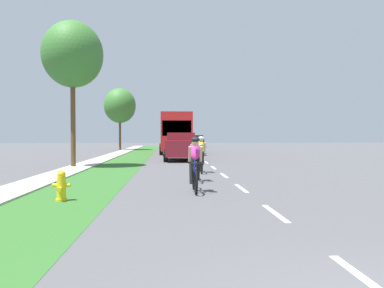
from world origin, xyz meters
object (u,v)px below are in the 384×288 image
object	(u,v)px
cyclist_distant	(201,154)
suv_maroon	(181,146)
cyclist_trailing	(195,158)
street_tree_near	(73,55)
bus_red	(176,131)
fire_hydrant_yellow	(61,186)
street_tree_far	(120,106)
cyclist_lead	(195,164)
pickup_black	(196,141)

from	to	relation	value
cyclist_distant	suv_maroon	bearing A→B (deg)	94.45
cyclist_trailing	suv_maroon	xyz separation A→B (m)	(-0.20, 11.27, 0.14)
cyclist_trailing	street_tree_near	distance (m)	9.81
bus_red	street_tree_near	world-z (taller)	street_tree_near
fire_hydrant_yellow	street_tree_far	distance (m)	33.47
cyclist_lead	cyclist_distant	xyz separation A→B (m)	(0.62, 5.63, 0.00)
suv_maroon	pickup_black	xyz separation A→B (m)	(2.92, 28.20, -0.12)
cyclist_lead	street_tree_far	size ratio (longest dim) A/B	0.25
cyclist_lead	suv_maroon	distance (m)	13.83
cyclist_trailing	cyclist_distant	world-z (taller)	same
fire_hydrant_yellow	street_tree_far	world-z (taller)	street_tree_far
suv_maroon	pickup_black	bearing A→B (deg)	84.10
suv_maroon	street_tree_near	xyz separation A→B (m)	(-5.58, -5.02, 4.73)
fire_hydrant_yellow	suv_maroon	world-z (taller)	suv_maroon
cyclist_distant	suv_maroon	size ratio (longest dim) A/B	0.37
pickup_black	fire_hydrant_yellow	bearing A→B (deg)	-98.27
fire_hydrant_yellow	cyclist_lead	world-z (taller)	cyclist_lead
cyclist_distant	bus_red	distance (m)	18.92
suv_maroon	street_tree_far	bearing A→B (deg)	109.03
suv_maroon	street_tree_far	world-z (taller)	street_tree_far
cyclist_trailing	street_tree_far	bearing A→B (deg)	102.34
cyclist_lead	bus_red	bearing A→B (deg)	90.39
pickup_black	street_tree_near	distance (m)	34.63
cyclist_distant	street_tree_near	bearing A→B (deg)	152.92
street_tree_far	cyclist_distant	bearing A→B (deg)	-75.37
fire_hydrant_yellow	cyclist_trailing	size ratio (longest dim) A/B	0.44
bus_red	street_tree_far	size ratio (longest dim) A/B	1.70
cyclist_distant	fire_hydrant_yellow	bearing A→B (deg)	-120.21
cyclist_lead	street_tree_near	distance (m)	11.51
cyclist_lead	street_tree_near	size ratio (longest dim) A/B	0.23
suv_maroon	fire_hydrant_yellow	bearing A→B (deg)	-102.60
cyclist_trailing	cyclist_distant	xyz separation A→B (m)	(0.43, 3.07, 0.00)
cyclist_lead	street_tree_near	bearing A→B (deg)	122.44
suv_maroon	pickup_black	distance (m)	28.35
fire_hydrant_yellow	cyclist_trailing	world-z (taller)	cyclist_trailing
cyclist_trailing	pickup_black	xyz separation A→B (m)	(2.71, 39.47, 0.02)
bus_red	pickup_black	distance (m)	17.84
cyclist_lead	bus_red	xyz separation A→B (m)	(-0.17, 24.50, 1.17)
street_tree_far	cyclist_lead	bearing A→B (deg)	-78.96
fire_hydrant_yellow	bus_red	bearing A→B (deg)	82.87
pickup_black	suv_maroon	bearing A→B (deg)	-95.90
fire_hydrant_yellow	bus_red	size ratio (longest dim) A/B	0.07
suv_maroon	street_tree_far	distance (m)	19.39
cyclist_trailing	pickup_black	bearing A→B (deg)	86.07
bus_red	street_tree_far	distance (m)	9.90
cyclist_trailing	fire_hydrant_yellow	bearing A→B (deg)	-133.12
fire_hydrant_yellow	suv_maroon	xyz separation A→B (m)	(3.37, 15.10, 0.58)
fire_hydrant_yellow	pickup_black	distance (m)	43.75
fire_hydrant_yellow	cyclist_distant	bearing A→B (deg)	59.79
cyclist_lead	suv_maroon	size ratio (longest dim) A/B	0.37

